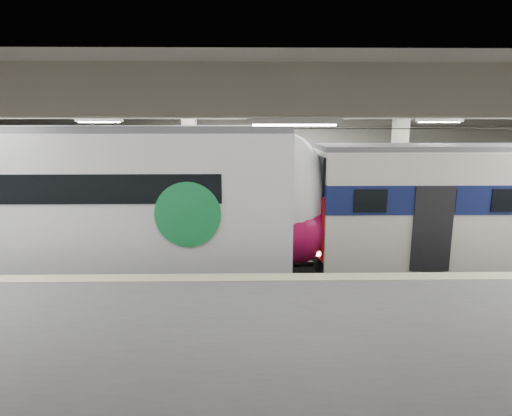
{
  "coord_description": "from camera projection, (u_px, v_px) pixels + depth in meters",
  "views": [
    {
      "loc": [
        -0.77,
        -13.35,
        4.97
      ],
      "look_at": [
        -0.52,
        1.0,
        2.0
      ],
      "focal_mm": 30.0,
      "sensor_mm": 36.0,
      "label": 1
    }
  ],
  "objects": [
    {
      "name": "station_hall",
      "position": [
        277.0,
        184.0,
        11.73
      ],
      "size": [
        36.0,
        24.0,
        5.75
      ],
      "color": "black",
      "rests_on": "ground"
    },
    {
      "name": "far_train",
      "position": [
        108.0,
        181.0,
        18.9
      ],
      "size": [
        14.01,
        3.28,
        4.45
      ],
      "rotation": [
        0.0,
        0.0,
        0.03
      ],
      "color": "white",
      "rests_on": "ground"
    },
    {
      "name": "older_rer",
      "position": [
        510.0,
        207.0,
        13.77
      ],
      "size": [
        12.62,
        2.79,
        4.2
      ],
      "color": "silver",
      "rests_on": "ground"
    },
    {
      "name": "modern_emu",
      "position": [
        117.0,
        204.0,
        13.53
      ],
      "size": [
        15.02,
        3.1,
        4.79
      ],
      "color": "white",
      "rests_on": "ground"
    }
  ]
}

